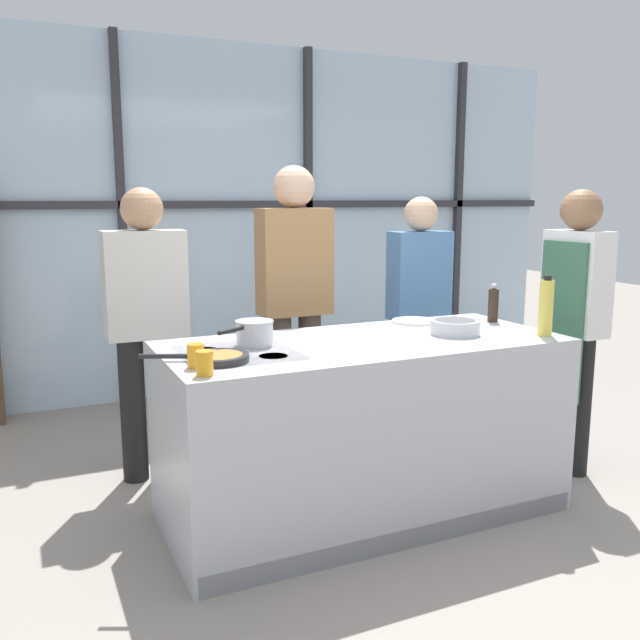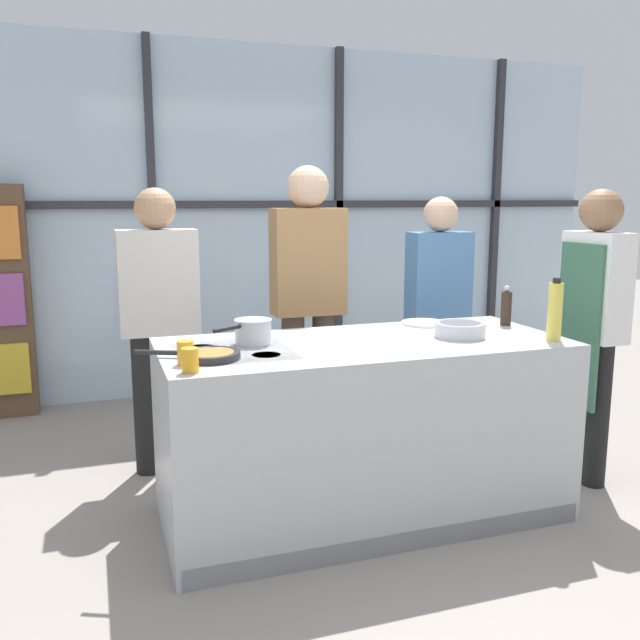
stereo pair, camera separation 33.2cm
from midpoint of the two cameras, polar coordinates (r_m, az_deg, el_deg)
name	(u,v)px [view 1 (the left image)]	position (r m, az deg, el deg)	size (l,w,h in m)	color
ground_plane	(362,511)	(3.62, 0.88, -15.85)	(18.00, 18.00, 0.00)	gray
back_window_wall	(219,221)	(5.61, -10.20, 8.17)	(6.40, 0.10, 2.80)	silver
demo_island	(363,428)	(3.44, 0.89, -9.12)	(1.98, 0.86, 0.90)	#B7BABF
chef	(574,312)	(4.07, 18.45, 0.60)	(0.23, 0.39, 1.64)	black
spectator_far_left	(147,318)	(3.92, -16.76, 0.14)	(0.44, 0.23, 1.65)	black
spectator_center_left	(295,293)	(4.12, -4.46, 2.28)	(0.44, 0.25, 1.78)	#47382D
spectator_center_right	(419,301)	(4.52, 6.25, 1.56)	(0.41, 0.22, 1.60)	#47382D
frying_pan	(216,357)	(2.96, -11.91, -3.14)	(0.45, 0.28, 0.03)	#232326
saucepan	(254,332)	(3.24, -8.49, -1.03)	(0.31, 0.23, 0.12)	silver
white_plate	(415,321)	(3.82, 5.52, -0.12)	(0.25, 0.25, 0.01)	white
mixing_bowl	(455,326)	(3.51, 8.67, -0.57)	(0.25, 0.25, 0.07)	silver
oil_bottle	(546,307)	(3.55, 16.00, 1.02)	(0.07, 0.07, 0.31)	#E0CC4C
pepper_grinder	(493,304)	(3.89, 12.05, 1.27)	(0.06, 0.06, 0.22)	#332319
juice_glass_near	(205,363)	(2.73, -13.16, -3.60)	(0.07, 0.07, 0.10)	orange
juice_glass_far	(196,356)	(2.86, -13.72, -2.98)	(0.07, 0.07, 0.10)	orange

